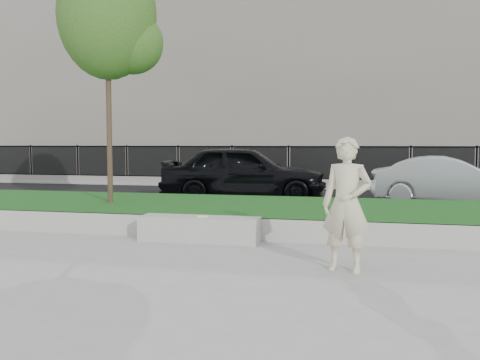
% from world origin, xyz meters
% --- Properties ---
extents(ground, '(90.00, 90.00, 0.00)m').
position_xyz_m(ground, '(0.00, 0.00, 0.00)').
color(ground, gray).
rests_on(ground, ground).
extents(grass_bank, '(34.00, 4.00, 0.40)m').
position_xyz_m(grass_bank, '(0.00, 3.00, 0.20)').
color(grass_bank, '#0E3912').
rests_on(grass_bank, ground).
extents(grass_kerb, '(34.00, 0.08, 0.40)m').
position_xyz_m(grass_kerb, '(0.00, 1.04, 0.20)').
color(grass_kerb, '#A09E96').
rests_on(grass_kerb, ground).
extents(street, '(34.00, 7.00, 0.04)m').
position_xyz_m(street, '(0.00, 8.50, 0.02)').
color(street, black).
rests_on(street, ground).
extents(far_pavement, '(34.00, 3.00, 0.12)m').
position_xyz_m(far_pavement, '(0.00, 13.00, 0.06)').
color(far_pavement, gray).
rests_on(far_pavement, ground).
extents(iron_fence, '(32.00, 0.30, 1.50)m').
position_xyz_m(iron_fence, '(0.00, 12.00, 0.54)').
color(iron_fence, slate).
rests_on(iron_fence, far_pavement).
extents(building_facade, '(34.00, 10.00, 10.00)m').
position_xyz_m(building_facade, '(0.00, 20.00, 5.00)').
color(building_facade, slate).
rests_on(building_facade, ground).
extents(stone_bench, '(2.11, 0.53, 0.43)m').
position_xyz_m(stone_bench, '(-0.57, 0.80, 0.22)').
color(stone_bench, '#A09E96').
rests_on(stone_bench, ground).
extents(man, '(0.73, 0.55, 1.80)m').
position_xyz_m(man, '(2.00, -0.82, 0.90)').
color(man, beige).
rests_on(man, ground).
extents(book, '(0.25, 0.24, 0.02)m').
position_xyz_m(book, '(-0.53, 0.79, 0.44)').
color(book, beige).
rests_on(book, stone_bench).
extents(young_tree, '(2.23, 2.13, 5.46)m').
position_xyz_m(young_tree, '(-3.18, 2.82, 4.37)').
color(young_tree, '#38281C').
rests_on(young_tree, grass_bank).
extents(car_dark, '(4.94, 2.44, 1.62)m').
position_xyz_m(car_dark, '(-1.22, 7.10, 0.85)').
color(car_dark, black).
rests_on(car_dark, street).
extents(car_silver, '(4.11, 1.84, 1.31)m').
position_xyz_m(car_silver, '(4.42, 7.32, 0.70)').
color(car_silver, '#979A9F').
rests_on(car_silver, street).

